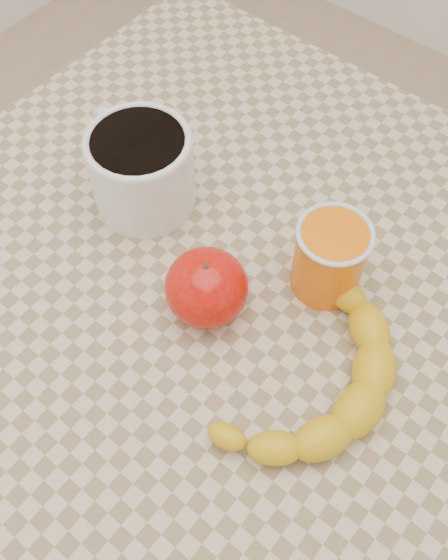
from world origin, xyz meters
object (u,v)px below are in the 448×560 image
Objects in this scene: coffee_mug at (140,166)px; banana at (309,368)px; table at (224,327)px; orange_juice_glass at (329,257)px; apple at (207,287)px.

banana is at bearing -13.77° from coffee_mug.
table is 0.17m from orange_juice_glass.
table is 7.37× the size of apple.
apple is 0.13m from banana.
table is at bearing -135.70° from orange_juice_glass.
table is 2.89× the size of banana.
orange_juice_glass is at bearing 44.30° from table.
banana is (0.13, -0.03, 0.11)m from table.
coffee_mug reaches higher than orange_juice_glass.
coffee_mug is (-0.15, 0.04, 0.14)m from table.
orange_juice_glass reaches higher than table.
apple is at bearing 177.72° from banana.
apple is (0.15, -0.07, -0.02)m from coffee_mug.
coffee_mug is 0.24m from orange_juice_glass.
orange_juice_glass reaches higher than banana.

